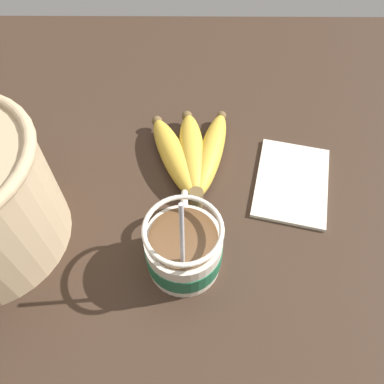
# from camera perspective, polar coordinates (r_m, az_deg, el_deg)

# --- Properties ---
(table) EXTENTS (1.05, 1.05, 0.03)m
(table) POSITION_cam_1_polar(r_m,az_deg,el_deg) (0.54, -1.01, -4.29)
(table) COLOR #332319
(table) RESTS_ON ground
(coffee_mug) EXTENTS (0.13, 0.10, 0.16)m
(coffee_mug) POSITION_cam_1_polar(r_m,az_deg,el_deg) (0.46, -0.77, -8.70)
(coffee_mug) COLOR beige
(coffee_mug) RESTS_ON table
(banana_bunch) EXTENTS (0.19, 0.14, 0.04)m
(banana_bunch) POSITION_cam_1_polar(r_m,az_deg,el_deg) (0.58, -0.08, 5.85)
(banana_bunch) COLOR brown
(banana_bunch) RESTS_ON table
(napkin) EXTENTS (0.17, 0.14, 0.01)m
(napkin) POSITION_cam_1_polar(r_m,az_deg,el_deg) (0.58, 14.96, 1.53)
(napkin) COLOR beige
(napkin) RESTS_ON table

